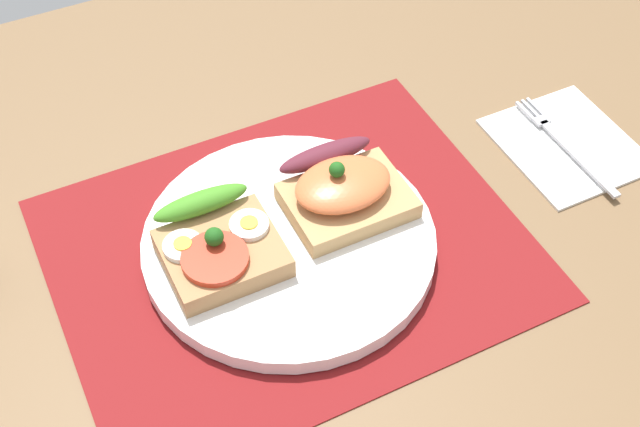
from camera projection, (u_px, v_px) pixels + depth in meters
ground_plane at (290, 261)px, 75.42cm from camera, size 120.00×90.00×3.20cm
placemat at (289, 249)px, 74.11cm from camera, size 40.30×32.55×0.30cm
plate at (289, 242)px, 73.41cm from camera, size 25.58×25.58×1.57cm
sandwich_egg_tomato at (219, 246)px, 70.15cm from camera, size 9.63×9.92×4.23cm
sandwich_salmon at (343, 189)px, 74.05cm from camera, size 10.65×9.55×5.29cm
napkin at (568, 145)px, 82.75cm from camera, size 12.28×13.68×0.60cm
fork at (564, 143)px, 82.26cm from camera, size 1.62×15.03×0.32cm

